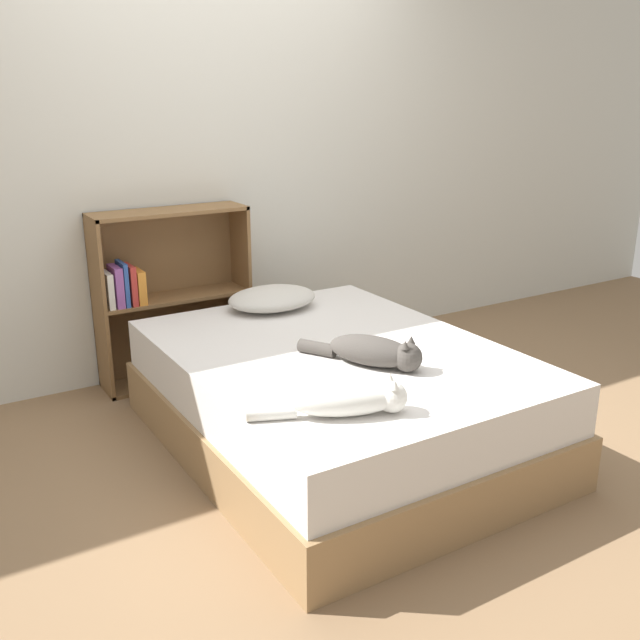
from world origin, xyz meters
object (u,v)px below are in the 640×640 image
(pillow, at_px, (272,298))
(cat_dark, at_px, (375,352))
(bed, at_px, (336,398))
(bookshelf, at_px, (165,294))
(cat_light, at_px, (351,400))

(pillow, height_order, cat_dark, cat_dark)
(bed, xyz_separation_m, bookshelf, (-0.37, 1.20, 0.27))
(bed, bearing_deg, cat_light, -118.16)
(pillow, height_order, cat_light, cat_light)
(bookshelf, bearing_deg, pillow, -49.12)
(bed, bearing_deg, cat_dark, -82.76)
(cat_light, height_order, bookshelf, bookshelf)
(cat_light, relative_size, cat_dark, 1.06)
(pillow, height_order, bookshelf, bookshelf)
(bed, distance_m, bookshelf, 1.28)
(pillow, bearing_deg, bed, -94.03)
(bed, height_order, pillow, pillow)
(bookshelf, bearing_deg, cat_dark, -74.42)
(bookshelf, bearing_deg, cat_light, -88.45)
(bed, distance_m, cat_dark, 0.40)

